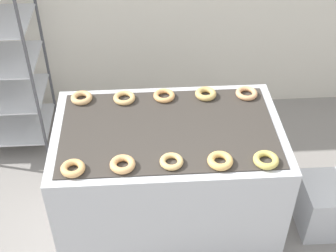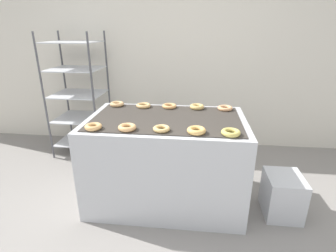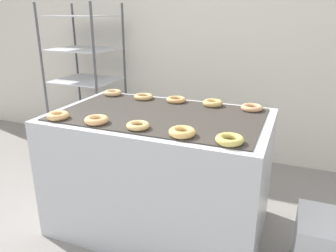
{
  "view_description": "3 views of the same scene",
  "coord_description": "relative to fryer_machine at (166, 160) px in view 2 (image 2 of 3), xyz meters",
  "views": [
    {
      "loc": [
        -0.14,
        -1.53,
        2.72
      ],
      "look_at": [
        0.0,
        0.7,
        0.87
      ],
      "focal_mm": 50.0,
      "sensor_mm": 36.0,
      "label": 1
    },
    {
      "loc": [
        0.27,
        -1.53,
        1.63
      ],
      "look_at": [
        0.0,
        0.85,
        0.72
      ],
      "focal_mm": 28.0,
      "sensor_mm": 36.0,
      "label": 2
    },
    {
      "loc": [
        0.83,
        -1.21,
        1.49
      ],
      "look_at": [
        0.0,
        0.85,
        0.72
      ],
      "focal_mm": 35.0,
      "sensor_mm": 36.0,
      "label": 3
    }
  ],
  "objects": [
    {
      "name": "ground_plane",
      "position": [
        -0.0,
        -0.7,
        -0.43
      ],
      "size": [
        14.0,
        14.0,
        0.0
      ],
      "primitive_type": "plane",
      "color": "gray"
    },
    {
      "name": "wall_back",
      "position": [
        -0.0,
        1.42,
        0.97
      ],
      "size": [
        8.0,
        0.05,
        2.8
      ],
      "color": "silver",
      "rests_on": "ground_plane"
    },
    {
      "name": "fryer_machine",
      "position": [
        0.0,
        0.0,
        0.0
      ],
      "size": [
        1.45,
        0.9,
        0.85
      ],
      "color": "silver",
      "rests_on": "ground_plane"
    },
    {
      "name": "baking_rack_cart",
      "position": [
        -1.27,
        0.97,
        0.38
      ],
      "size": [
        0.65,
        0.58,
        1.58
      ],
      "color": "#4C4C51",
      "rests_on": "ground_plane"
    },
    {
      "name": "glaze_bin",
      "position": [
        1.08,
        -0.13,
        -0.23
      ],
      "size": [
        0.32,
        0.37,
        0.39
      ],
      "color": "silver",
      "rests_on": "ground_plane"
    },
    {
      "name": "donut_near_leftmost",
      "position": [
        -0.56,
        -0.34,
        0.45
      ],
      "size": [
        0.14,
        0.14,
        0.04
      ],
      "primitive_type": "torus",
      "color": "#E2AA66",
      "rests_on": "fryer_machine"
    },
    {
      "name": "donut_near_left",
      "position": [
        -0.28,
        -0.32,
        0.45
      ],
      "size": [
        0.15,
        0.15,
        0.04
      ],
      "primitive_type": "torus",
      "color": "#E9AC6B",
      "rests_on": "fryer_machine"
    },
    {
      "name": "donut_near_center",
      "position": [
        -0.0,
        -0.31,
        0.45
      ],
      "size": [
        0.14,
        0.14,
        0.03
      ],
      "primitive_type": "torus",
      "color": "#E7BA70",
      "rests_on": "fryer_machine"
    },
    {
      "name": "donut_near_right",
      "position": [
        0.28,
        -0.33,
        0.45
      ],
      "size": [
        0.15,
        0.15,
        0.04
      ],
      "primitive_type": "torus",
      "color": "#EAB463",
      "rests_on": "fryer_machine"
    },
    {
      "name": "donut_near_rightmost",
      "position": [
        0.54,
        -0.34,
        0.45
      ],
      "size": [
        0.15,
        0.15,
        0.04
      ],
      "primitive_type": "torus",
      "color": "#D4BE5C",
      "rests_on": "fryer_machine"
    },
    {
      "name": "donut_far_leftmost",
      "position": [
        -0.56,
        0.33,
        0.45
      ],
      "size": [
        0.14,
        0.14,
        0.04
      ],
      "primitive_type": "torus",
      "color": "#DEAB6F",
      "rests_on": "fryer_machine"
    },
    {
      "name": "donut_far_left",
      "position": [
        -0.27,
        0.32,
        0.45
      ],
      "size": [
        0.15,
        0.15,
        0.03
      ],
      "primitive_type": "torus",
      "color": "#E4B36F",
      "rests_on": "fryer_machine"
    },
    {
      "name": "donut_far_center",
      "position": [
        -0.01,
        0.33,
        0.45
      ],
      "size": [
        0.15,
        0.15,
        0.03
      ],
      "primitive_type": "torus",
      "color": "#EAA763",
      "rests_on": "fryer_machine"
    },
    {
      "name": "donut_far_right",
      "position": [
        0.28,
        0.32,
        0.45
      ],
      "size": [
        0.14,
        0.14,
        0.04
      ],
      "primitive_type": "torus",
      "color": "#D9B164",
      "rests_on": "fryer_machine"
    },
    {
      "name": "donut_far_rightmost",
      "position": [
        0.55,
        0.32,
        0.45
      ],
      "size": [
        0.15,
        0.15,
        0.04
      ],
      "primitive_type": "torus",
      "color": "#E9A872",
      "rests_on": "fryer_machine"
    }
  ]
}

